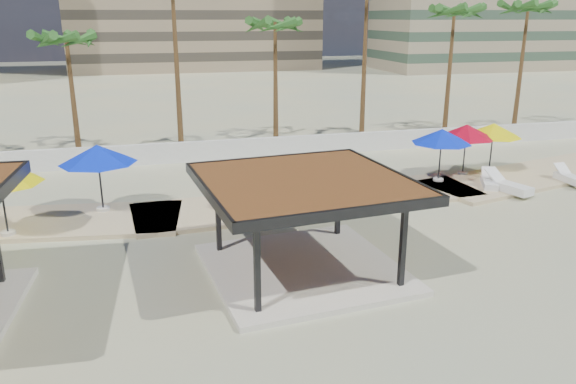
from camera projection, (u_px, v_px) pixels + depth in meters
name	position (u px, v px, depth m)	size (l,w,h in m)	color
ground	(318.00, 272.00, 18.65)	(200.00, 200.00, 0.00)	tan
promenade	(309.00, 197.00, 26.19)	(44.45, 7.97, 0.24)	#C6B284
boundary_wall	(236.00, 149.00, 33.23)	(56.00, 0.30, 1.20)	silver
pavilion_central	(304.00, 217.00, 18.14)	(6.96, 6.96, 3.24)	beige
umbrella_c	(467.00, 131.00, 28.94)	(3.89, 3.89, 2.64)	beige
umbrella_d	(442.00, 136.00, 27.70)	(3.21, 3.21, 2.65)	beige
umbrella_e	(493.00, 130.00, 29.47)	(2.98, 2.98, 2.59)	beige
umbrella_f	(98.00, 154.00, 23.31)	(3.41, 3.41, 2.87)	beige
lounger_a	(237.00, 210.00, 23.51)	(1.24, 2.34, 0.85)	silver
lounger_b	(489.00, 182.00, 27.47)	(1.43, 2.02, 0.74)	silver
lounger_c	(508.00, 186.00, 26.69)	(1.41, 2.48, 0.89)	silver
lounger_d	(571.00, 178.00, 28.09)	(0.69, 2.04, 0.77)	silver
palm_c	(67.00, 44.00, 31.16)	(3.00, 3.00, 7.75)	brown
palm_e	(275.00, 30.00, 34.16)	(3.00, 3.00, 8.46)	brown
palm_g	(454.00, 17.00, 36.66)	(3.00, 3.00, 9.27)	brown
palm_h	(528.00, 13.00, 38.60)	(3.00, 3.00, 9.53)	brown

